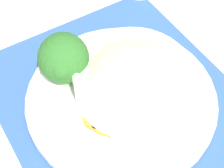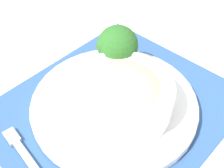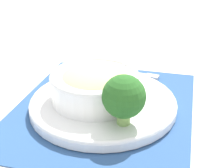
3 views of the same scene
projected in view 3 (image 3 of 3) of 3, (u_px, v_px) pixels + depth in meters
name	position (u px, v px, depth m)	size (l,w,h in m)	color
ground_plane	(103.00, 108.00, 0.66)	(4.00, 4.00, 0.00)	beige
placemat	(103.00, 108.00, 0.66)	(0.47, 0.42, 0.00)	#2D5184
plate	(103.00, 102.00, 0.65)	(0.31, 0.31, 0.02)	white
bowl	(94.00, 85.00, 0.64)	(0.18, 0.18, 0.07)	white
broccoli_floret	(124.00, 97.00, 0.55)	(0.08, 0.08, 0.10)	#84AD5B
carrot_slice_near	(130.00, 98.00, 0.65)	(0.04, 0.04, 0.01)	orange
carrot_slice_middle	(129.00, 95.00, 0.67)	(0.04, 0.04, 0.01)	orange
carrot_slice_far	(126.00, 92.00, 0.68)	(0.04, 0.04, 0.01)	orange
fork	(131.00, 73.00, 0.81)	(0.02, 0.18, 0.01)	#B7B7BC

